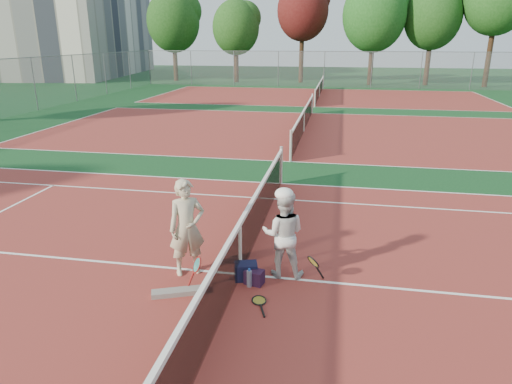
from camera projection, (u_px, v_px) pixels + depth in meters
ground at (240, 275)px, 8.13m from camera, size 130.00×130.00×0.00m
court_main at (240, 274)px, 8.13m from camera, size 23.77×10.97×0.01m
court_far_a at (304, 131)px, 20.71m from camera, size 23.77×10.97×0.01m
court_far_b at (319, 97)px, 33.30m from camera, size 23.77×10.97×0.01m
net_main at (240, 249)px, 7.96m from camera, size 0.10×10.98×1.02m
net_far_a at (304, 120)px, 20.55m from camera, size 0.10×10.98×1.02m
net_far_b at (319, 89)px, 33.13m from camera, size 0.10×10.98×1.02m
fence_back at (324, 69)px, 39.34m from camera, size 32.00×0.06×3.00m
apartment_block at (81, 6)px, 51.57m from camera, size 12.96×23.18×15.00m
player_a at (187, 228)px, 7.93m from camera, size 0.76×0.68×1.74m
player_b at (283, 234)px, 7.90m from camera, size 0.78×0.61×1.56m
racket_red at (197, 273)px, 7.60m from camera, size 0.39×0.38×0.56m
racket_black_held at (313, 269)px, 7.77m from camera, size 0.44×0.44×0.52m
racket_spare at (259, 300)px, 7.30m from camera, size 0.46×0.66×0.03m
sports_bag_navy at (246, 271)px, 7.93m from camera, size 0.45×0.36×0.31m
sports_bag_purple at (254, 277)px, 7.79m from camera, size 0.35×0.28×0.25m
net_cover_canvas at (177, 292)px, 7.48m from camera, size 0.85×0.49×0.09m
water_bottle at (249, 279)px, 7.69m from camera, size 0.09×0.09×0.30m
tree_back_0 at (173, 22)px, 44.20m from camera, size 5.10×5.10×8.56m
tree_back_1 at (236, 28)px, 42.95m from camera, size 4.41×4.41×7.57m
tree_back_maroon at (303, 11)px, 42.26m from camera, size 4.77×4.77×9.24m
tree_back_3 at (374, 15)px, 39.86m from camera, size 5.54×5.54×9.18m
tree_back_4 at (433, 17)px, 39.69m from camera, size 4.90×4.90×8.66m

